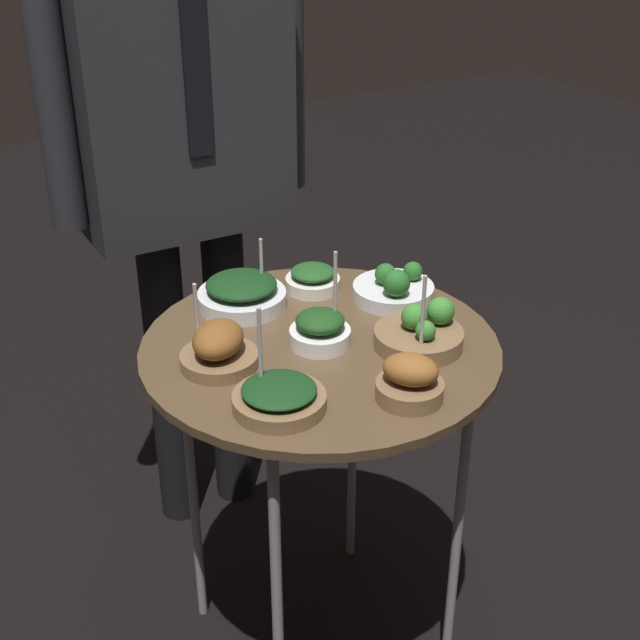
% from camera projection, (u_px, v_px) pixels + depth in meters
% --- Properties ---
extents(ground_plane, '(8.00, 8.00, 0.00)m').
position_uv_depth(ground_plane, '(320.00, 637.00, 1.98)').
color(ground_plane, black).
extents(serving_cart, '(0.66, 0.66, 0.75)m').
position_uv_depth(serving_cart, '(320.00, 371.00, 1.65)').
color(serving_cart, brown).
rests_on(serving_cart, ground_plane).
extents(bowl_spinach_back_right, '(0.15, 0.15, 0.17)m').
position_uv_depth(bowl_spinach_back_right, '(279.00, 397.00, 1.43)').
color(bowl_spinach_back_right, brown).
rests_on(bowl_spinach_back_right, serving_cart).
extents(bowl_spinach_front_right, '(0.11, 0.11, 0.18)m').
position_uv_depth(bowl_spinach_front_right, '(320.00, 330.00, 1.61)').
color(bowl_spinach_front_right, white).
rests_on(bowl_spinach_front_right, serving_cart).
extents(bowl_spinach_back_left, '(0.11, 0.11, 0.05)m').
position_uv_depth(bowl_spinach_back_left, '(313.00, 279.00, 1.81)').
color(bowl_spinach_back_left, silver).
rests_on(bowl_spinach_back_left, serving_cart).
extents(bowl_roast_near_rim, '(0.14, 0.14, 0.15)m').
position_uv_depth(bowl_roast_near_rim, '(219.00, 348.00, 1.54)').
color(bowl_roast_near_rim, brown).
rests_on(bowl_roast_near_rim, serving_cart).
extents(bowl_broccoli_center, '(0.16, 0.16, 0.16)m').
position_uv_depth(bowl_broccoli_center, '(421.00, 333.00, 1.60)').
color(bowl_broccoli_center, brown).
rests_on(bowl_broccoli_center, serving_cart).
extents(bowl_broccoli_mid_left, '(0.16, 0.16, 0.08)m').
position_uv_depth(bowl_broccoli_mid_left, '(394.00, 288.00, 1.76)').
color(bowl_broccoli_mid_left, silver).
rests_on(bowl_broccoli_mid_left, serving_cart).
extents(bowl_spinach_front_center, '(0.17, 0.17, 0.13)m').
position_uv_depth(bowl_spinach_front_center, '(242.00, 293.00, 1.74)').
color(bowl_spinach_front_center, silver).
rests_on(bowl_spinach_front_center, serving_cart).
extents(bowl_roast_front_left, '(0.11, 0.12, 0.08)m').
position_uv_depth(bowl_roast_front_left, '(410.00, 381.00, 1.45)').
color(bowl_roast_front_left, brown).
rests_on(bowl_roast_front_left, serving_cart).
extents(waiter_figure, '(0.59, 0.22, 1.61)m').
position_uv_depth(waiter_figure, '(181.00, 127.00, 1.91)').
color(waiter_figure, black).
rests_on(waiter_figure, ground_plane).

